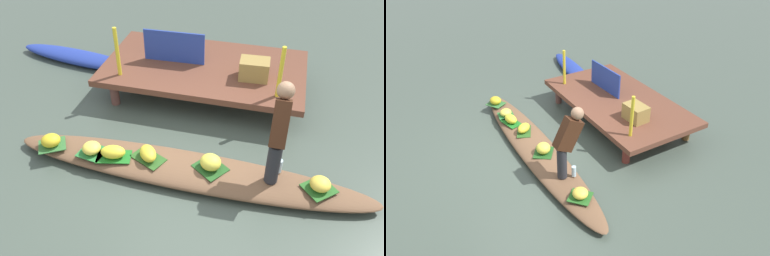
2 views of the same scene
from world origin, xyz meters
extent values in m
plane|color=#435046|center=(0.00, 0.00, 0.00)|extent=(40.00, 40.00, 0.00)
cube|color=brown|center=(-0.24, 1.99, 0.43)|extent=(3.20, 1.80, 0.10)
cylinder|color=brown|center=(-1.52, 1.27, 0.19)|extent=(0.14, 0.14, 0.38)
cylinder|color=maroon|center=(1.04, 1.27, 0.19)|extent=(0.14, 0.14, 0.38)
cylinder|color=brown|center=(-1.52, 2.71, 0.19)|extent=(0.14, 0.14, 0.38)
cylinder|color=brown|center=(1.04, 2.71, 0.19)|extent=(0.14, 0.14, 0.38)
ellipsoid|color=brown|center=(0.00, 0.00, 0.10)|extent=(4.70, 0.73, 0.19)
ellipsoid|color=#223796|center=(-2.67, 2.35, 0.10)|extent=(2.55, 0.79, 0.20)
cube|color=#336C33|center=(-1.83, -0.09, 0.20)|extent=(0.45, 0.43, 0.01)
ellipsoid|color=gold|center=(-1.83, -0.09, 0.28)|extent=(0.33, 0.32, 0.17)
cube|color=#287735|center=(-1.25, -0.09, 0.20)|extent=(0.38, 0.35, 0.01)
ellipsoid|color=#F4D94D|center=(-1.25, -0.09, 0.27)|extent=(0.33, 0.33, 0.14)
cube|color=#2B5920|center=(-0.51, -0.01, 0.20)|extent=(0.49, 0.41, 0.01)
ellipsoid|color=yellow|center=(-0.51, -0.01, 0.28)|extent=(0.34, 0.36, 0.16)
cube|color=#276123|center=(1.60, -0.01, 0.20)|extent=(0.46, 0.46, 0.01)
ellipsoid|color=yellow|center=(1.60, -0.01, 0.27)|extent=(0.31, 0.31, 0.15)
cube|color=#1E7022|center=(-0.94, -0.10, 0.20)|extent=(0.48, 0.34, 0.01)
ellipsoid|color=yellow|center=(-0.94, -0.10, 0.28)|extent=(0.34, 0.25, 0.16)
cube|color=#21511E|center=(0.30, 0.01, 0.20)|extent=(0.49, 0.48, 0.01)
ellipsoid|color=yellow|center=(0.30, 0.01, 0.29)|extent=(0.34, 0.33, 0.19)
cylinder|color=#28282D|center=(1.04, -0.01, 0.47)|extent=(0.16, 0.16, 0.55)
cube|color=#412213|center=(1.04, 0.11, 0.97)|extent=(0.18, 0.49, 0.59)
sphere|color=#9E7556|center=(1.04, 0.27, 1.30)|extent=(0.20, 0.20, 0.20)
cylinder|color=silver|center=(1.12, 0.16, 0.29)|extent=(0.08, 0.08, 0.18)
cube|color=#243B95|center=(-0.74, 1.99, 0.74)|extent=(0.99, 0.06, 0.52)
cylinder|color=yellow|center=(-1.44, 1.39, 0.86)|extent=(0.06, 0.06, 0.77)
cylinder|color=yellow|center=(0.96, 1.39, 0.86)|extent=(0.06, 0.06, 0.77)
cube|color=olive|center=(0.57, 1.80, 0.63)|extent=(0.46, 0.34, 0.30)
camera|label=1|loc=(0.93, -3.40, 3.61)|focal=36.52mm
camera|label=2|loc=(5.32, -2.23, 4.20)|focal=35.84mm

